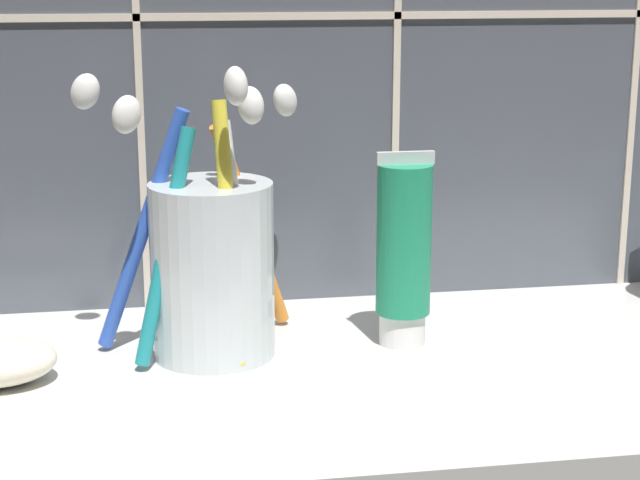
# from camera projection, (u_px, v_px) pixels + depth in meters

# --- Properties ---
(sink_counter) EXTENTS (0.71, 0.28, 0.02)m
(sink_counter) POSITION_uv_depth(u_px,v_px,m) (415.00, 377.00, 0.66)
(sink_counter) COLOR silver
(sink_counter) RESTS_ON ground
(toothbrush_cup) EXTENTS (0.15, 0.11, 0.18)m
(toothbrush_cup) POSITION_uv_depth(u_px,v_px,m) (211.00, 262.00, 0.65)
(toothbrush_cup) COLOR silver
(toothbrush_cup) RESTS_ON sink_counter
(toothpaste_tube) EXTENTS (0.04, 0.03, 0.12)m
(toothpaste_tube) POSITION_uv_depth(u_px,v_px,m) (399.00, 251.00, 0.67)
(toothpaste_tube) COLOR white
(toothpaste_tube) RESTS_ON sink_counter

